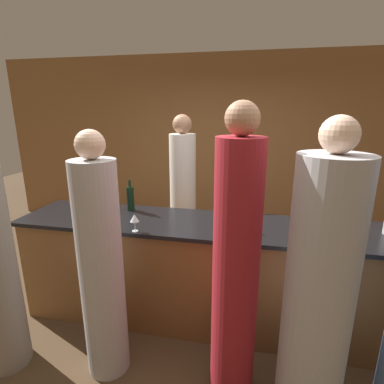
{
  "coord_description": "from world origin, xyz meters",
  "views": [
    {
      "loc": [
        0.36,
        -2.45,
        1.96
      ],
      "look_at": [
        -0.17,
        0.1,
        1.24
      ],
      "focal_mm": 28.0,
      "sensor_mm": 36.0,
      "label": 1
    }
  ],
  "objects_px": {
    "guest_0": "(236,271)",
    "wine_bottle_1": "(130,198)",
    "guest_4": "(318,297)",
    "bartender": "(183,202)",
    "guest_1": "(101,268)",
    "wine_bottle_0": "(302,217)"
  },
  "relations": [
    {
      "from": "guest_0",
      "to": "wine_bottle_1",
      "type": "relative_size",
      "value": 6.54
    },
    {
      "from": "guest_4",
      "to": "wine_bottle_0",
      "type": "relative_size",
      "value": 6.42
    },
    {
      "from": "guest_0",
      "to": "guest_4",
      "type": "xyz_separation_m",
      "value": [
        0.49,
        -0.09,
        -0.06
      ]
    },
    {
      "from": "wine_bottle_0",
      "to": "wine_bottle_1",
      "type": "relative_size",
      "value": 0.98
    },
    {
      "from": "guest_0",
      "to": "wine_bottle_0",
      "type": "height_order",
      "value": "guest_0"
    },
    {
      "from": "bartender",
      "to": "wine_bottle_1",
      "type": "xyz_separation_m",
      "value": [
        -0.38,
        -0.63,
        0.21
      ]
    },
    {
      "from": "guest_0",
      "to": "wine_bottle_1",
      "type": "distance_m",
      "value": 1.43
    },
    {
      "from": "guest_1",
      "to": "wine_bottle_1",
      "type": "xyz_separation_m",
      "value": [
        -0.14,
        0.9,
        0.25
      ]
    },
    {
      "from": "bartender",
      "to": "guest_1",
      "type": "bearing_deg",
      "value": 81.13
    },
    {
      "from": "guest_4",
      "to": "wine_bottle_0",
      "type": "bearing_deg",
      "value": 90.38
    },
    {
      "from": "bartender",
      "to": "guest_4",
      "type": "relative_size",
      "value": 0.99
    },
    {
      "from": "bartender",
      "to": "wine_bottle_1",
      "type": "bearing_deg",
      "value": 58.7
    },
    {
      "from": "guest_4",
      "to": "wine_bottle_1",
      "type": "distance_m",
      "value": 1.89
    },
    {
      "from": "guest_0",
      "to": "wine_bottle_1",
      "type": "xyz_separation_m",
      "value": [
        -1.1,
        0.9,
        0.16
      ]
    },
    {
      "from": "guest_0",
      "to": "guest_4",
      "type": "distance_m",
      "value": 0.5
    },
    {
      "from": "bartender",
      "to": "wine_bottle_0",
      "type": "relative_size",
      "value": 6.34
    },
    {
      "from": "guest_4",
      "to": "bartender",
      "type": "bearing_deg",
      "value": 126.8
    },
    {
      "from": "wine_bottle_1",
      "to": "wine_bottle_0",
      "type": "bearing_deg",
      "value": -6.73
    },
    {
      "from": "guest_1",
      "to": "wine_bottle_1",
      "type": "distance_m",
      "value": 0.94
    },
    {
      "from": "guest_0",
      "to": "guest_1",
      "type": "bearing_deg",
      "value": 179.69
    },
    {
      "from": "bartender",
      "to": "wine_bottle_0",
      "type": "height_order",
      "value": "bartender"
    },
    {
      "from": "bartender",
      "to": "guest_4",
      "type": "height_order",
      "value": "guest_4"
    }
  ]
}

